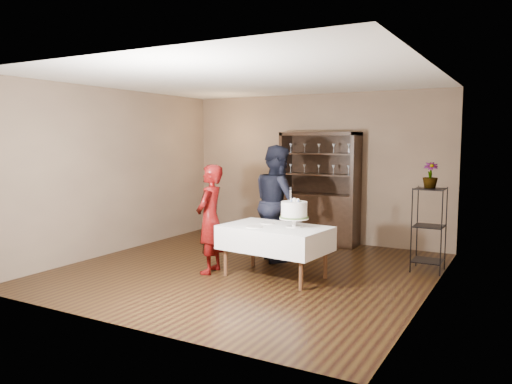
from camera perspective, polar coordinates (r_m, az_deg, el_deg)
floor at (r=7.27m, az=-1.00°, el=-8.89°), size 5.00×5.00×0.00m
ceiling at (r=7.08m, az=-1.04°, el=12.75°), size 5.00×5.00×0.00m
back_wall at (r=9.29m, az=6.75°, el=2.76°), size 5.00×0.02×2.70m
wall_left at (r=8.58m, az=-15.64°, el=2.32°), size 0.02×5.00×2.70m
wall_right at (r=6.19m, az=19.45°, el=0.85°), size 0.02×5.00×2.70m
china_hutch at (r=9.05m, az=7.27°, el=-1.69°), size 1.40×0.48×2.00m
plant_etagere at (r=7.48m, az=19.16°, el=-3.69°), size 0.42×0.42×1.20m
cake_table at (r=6.79m, az=2.19°, el=-5.30°), size 1.50×1.01×0.70m
woman at (r=7.01m, az=-5.26°, el=-3.09°), size 0.46×0.61×1.53m
man at (r=7.73m, az=2.51°, el=-1.22°), size 1.09×1.10×1.79m
cake at (r=6.67m, az=4.38°, el=-2.19°), size 0.39×0.39×0.54m
plate_near at (r=6.66m, az=-0.23°, el=-4.00°), size 0.25×0.25×0.01m
plate_far at (r=6.95m, az=1.31°, el=-3.58°), size 0.25×0.25×0.01m
potted_plant at (r=7.43m, az=19.30°, el=1.83°), size 0.24×0.24×0.37m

